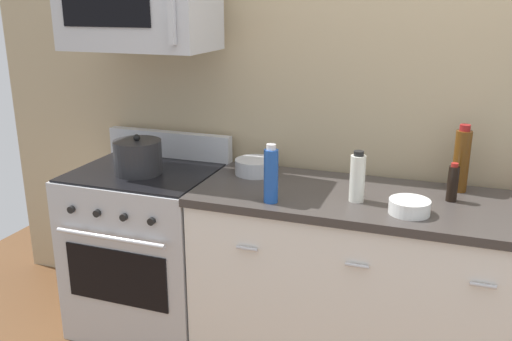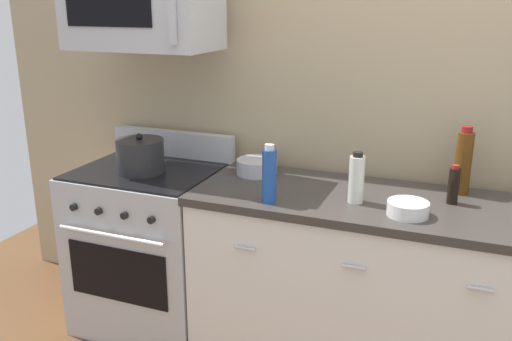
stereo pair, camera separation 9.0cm
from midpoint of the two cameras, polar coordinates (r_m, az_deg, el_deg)
back_wall at (r=2.87m, az=19.64°, el=7.37°), size 5.24×0.10×2.70m
counter_unit at (r=2.77m, az=17.31°, el=-12.41°), size 2.15×0.66×0.92m
range_oven at (r=3.17m, az=-9.94°, el=-7.71°), size 0.76×0.69×1.07m
microwave at (r=2.92m, az=-10.80°, el=16.11°), size 0.74×0.44×0.40m
bottle_soy_sauce_dark at (r=2.62m, az=20.68°, el=-1.45°), size 0.05×0.05×0.18m
bottle_soda_blue at (r=2.45m, az=2.44°, el=-0.48°), size 0.06×0.06×0.27m
bottle_vinegar_white at (r=2.50m, az=11.37°, el=-0.84°), size 0.07×0.07×0.23m
bottle_wine_amber at (r=2.75m, az=21.54°, el=0.82°), size 0.08×0.08×0.32m
bowl_steel_prep at (r=2.88m, az=0.98°, el=0.45°), size 0.21×0.21×0.08m
bowl_white_ceramic at (r=2.43m, az=16.47°, el=-3.76°), size 0.18×0.18×0.06m
stockpot at (r=2.94m, az=-11.02°, el=1.50°), size 0.25×0.25×0.21m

